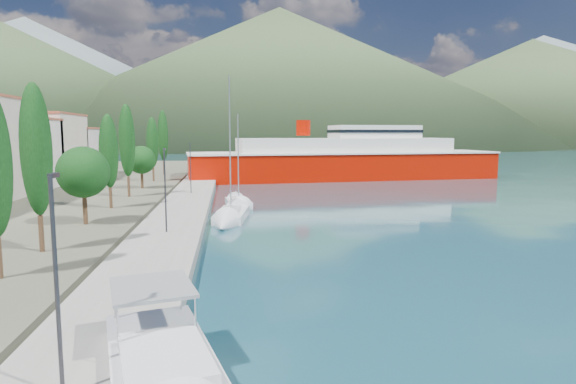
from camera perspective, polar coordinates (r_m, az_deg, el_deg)
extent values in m
plane|color=#194552|center=(142.19, -5.23, 3.70)|extent=(1400.00, 1400.00, 0.00)
cube|color=gray|center=(48.70, -12.34, -2.09)|extent=(5.00, 88.00, 0.80)
cone|color=slate|center=(690.55, -28.44, 11.67)|extent=(640.00, 640.00, 150.00)
cone|color=slate|center=(711.72, -0.16, 13.54)|extent=(760.00, 760.00, 180.00)
cone|color=slate|center=(755.48, 27.74, 10.85)|extent=(640.00, 640.00, 140.00)
cone|color=#3B522F|center=(427.13, -1.02, 13.58)|extent=(480.00, 480.00, 115.00)
cone|color=#3B522F|center=(482.51, 26.74, 10.60)|extent=(420.00, 420.00, 90.00)
cube|color=silver|center=(71.50, -29.77, 3.85)|extent=(9.00, 11.00, 9.00)
cube|color=#9E5138|center=(71.47, -30.00, 7.57)|extent=(9.20, 11.20, 0.30)
cube|color=beige|center=(81.73, -26.83, 4.64)|extent=(9.00, 13.00, 10.00)
cube|color=#9E5138|center=(81.76, -27.02, 8.24)|extent=(9.20, 13.20, 0.30)
cube|color=silver|center=(92.19, -24.49, 4.31)|extent=(9.00, 10.00, 8.00)
cube|color=#9E5138|center=(92.14, -24.62, 6.89)|extent=(9.20, 10.20, 0.30)
cylinder|color=#47301E|center=(33.11, -27.20, -4.40)|extent=(0.30, 0.30, 2.25)
ellipsoid|color=#113A12|center=(32.57, -27.70, 4.47)|extent=(1.80, 1.80, 7.99)
cylinder|color=#47301E|center=(41.64, -22.91, -1.80)|extent=(0.36, 0.36, 2.54)
sphere|color=#113A12|center=(41.33, -23.10, 2.18)|extent=(4.07, 4.07, 4.07)
cylinder|color=#47301E|center=(49.76, -20.26, -0.66)|extent=(0.30, 0.30, 2.00)
ellipsoid|color=#113A12|center=(49.40, -20.48, 4.56)|extent=(1.80, 1.80, 7.08)
cylinder|color=#47301E|center=(58.07, -18.35, 0.60)|extent=(0.30, 0.30, 2.32)
ellipsoid|color=#113A12|center=(57.76, -18.55, 5.81)|extent=(1.80, 1.80, 8.23)
cylinder|color=#47301E|center=(66.51, -16.90, 1.41)|extent=(0.36, 0.36, 2.30)
sphere|color=#113A12|center=(66.32, -16.98, 3.66)|extent=(3.68, 3.68, 3.68)
cylinder|color=#47301E|center=(76.12, -15.65, 2.04)|extent=(0.30, 0.30, 2.13)
ellipsoid|color=#113A12|center=(75.88, -15.77, 5.70)|extent=(1.80, 1.80, 7.57)
cylinder|color=#47301E|center=(88.06, -14.49, 2.82)|extent=(0.30, 0.30, 2.48)
ellipsoid|color=#113A12|center=(87.86, -14.60, 6.50)|extent=(1.80, 1.80, 8.81)
cylinder|color=#2D2D33|center=(14.37, -25.73, -10.31)|extent=(0.12, 0.12, 6.00)
cube|color=#2D2D33|center=(14.05, -26.04, 1.78)|extent=(0.15, 0.50, 0.12)
cylinder|color=#2D2D33|center=(35.69, -14.34, 0.12)|extent=(0.12, 0.12, 6.00)
cube|color=#2D2D33|center=(35.72, -14.44, 4.95)|extent=(0.15, 0.50, 0.12)
cylinder|color=#2D2D33|center=(58.75, -11.48, 2.79)|extent=(0.12, 0.12, 6.00)
cube|color=#2D2D33|center=(58.87, -11.53, 5.72)|extent=(0.15, 0.50, 0.12)
cube|color=silver|center=(15.77, -14.73, -19.88)|extent=(4.69, 7.82, 1.23)
cube|color=silver|center=(14.63, -14.37, -18.68)|extent=(3.16, 4.05, 0.45)
cube|color=slate|center=(16.83, -15.81, -10.78)|extent=(3.25, 3.59, 0.11)
cube|color=silver|center=(45.14, -6.68, -2.84)|extent=(3.59, 7.42, 1.00)
cube|color=silver|center=(44.57, -6.78, -2.09)|extent=(1.94, 3.04, 0.39)
cylinder|color=silver|center=(44.04, -6.89, 5.61)|extent=(0.12, 0.12, 12.28)
cone|color=silver|center=(40.71, -7.59, -3.92)|extent=(3.03, 3.66, 2.57)
cube|color=silver|center=(52.81, -5.90, -1.43)|extent=(2.95, 5.63, 0.93)
cube|color=silver|center=(52.37, -5.86, -0.82)|extent=(1.65, 2.31, 0.36)
cylinder|color=silver|center=(51.96, -5.92, 4.08)|extent=(0.12, 0.12, 9.26)
cone|color=silver|center=(49.42, -5.38, -2.00)|extent=(2.63, 2.77, 2.37)
cube|color=#AB0E00|center=(85.17, 6.64, 2.93)|extent=(54.53, 16.57, 5.18)
cube|color=silver|center=(85.03, 6.66, 4.67)|extent=(54.94, 16.94, 0.28)
cube|color=silver|center=(84.99, 6.67, 5.42)|extent=(37.79, 12.98, 2.78)
cube|color=silver|center=(86.98, 10.17, 7.03)|extent=(15.66, 8.40, 2.22)
cylinder|color=#AB0E00|center=(82.79, 1.83, 7.60)|extent=(2.41, 2.41, 2.59)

